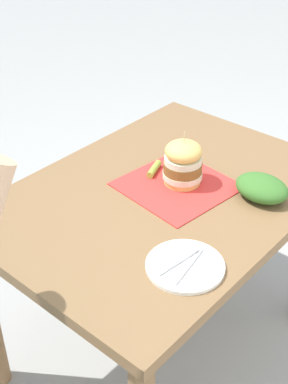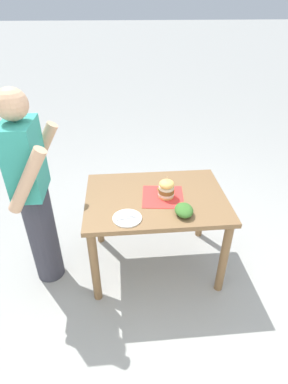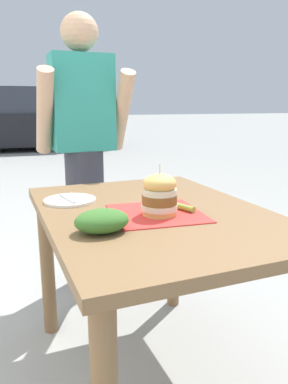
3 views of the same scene
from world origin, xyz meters
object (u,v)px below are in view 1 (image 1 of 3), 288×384
(pickle_spear, at_px, (154,169))
(sandwich, at_px, (183,162))
(patio_table, at_px, (163,221))
(side_plate_with_forks, at_px, (185,266))
(side_salad, at_px, (262,188))

(pickle_spear, bearing_deg, sandwich, -173.21)
(patio_table, xyz_separation_m, sandwich, (-0.01, -0.08, 0.20))
(sandwich, height_order, side_plate_with_forks, sandwich)
(side_plate_with_forks, bearing_deg, pickle_spear, -40.12)
(pickle_spear, distance_m, side_plate_with_forks, 0.50)
(side_salad, bearing_deg, side_plate_with_forks, 92.57)
(patio_table, distance_m, pickle_spear, 0.18)
(patio_table, xyz_separation_m, pickle_spear, (0.10, -0.07, 0.14))
(sandwich, xyz_separation_m, pickle_spear, (0.11, 0.01, -0.07))
(pickle_spear, height_order, side_salad, side_salad)
(patio_table, relative_size, side_salad, 6.51)
(patio_table, relative_size, side_plate_with_forks, 5.32)
(patio_table, relative_size, pickle_spear, 12.61)
(pickle_spear, height_order, side_plate_with_forks, pickle_spear)
(patio_table, bearing_deg, pickle_spear, -34.99)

